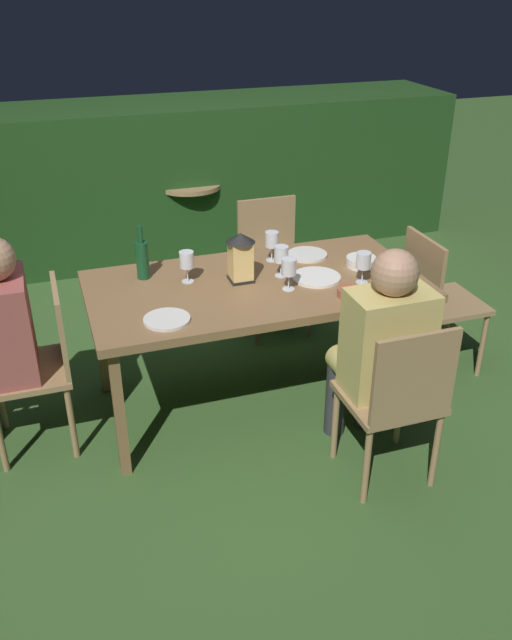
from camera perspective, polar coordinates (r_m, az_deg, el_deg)
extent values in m
plane|color=#385B28|center=(3.87, 0.00, -6.82)|extent=(16.00, 16.00, 0.00)
cube|color=olive|center=(3.51, 0.00, 2.90)|extent=(1.75, 0.90, 0.04)
cube|color=olive|center=(3.23, -11.57, -7.85)|extent=(0.05, 0.05, 0.70)
cube|color=olive|center=(3.70, 13.83, -3.09)|extent=(0.05, 0.05, 0.70)
cube|color=olive|center=(3.87, -13.19, -1.52)|extent=(0.05, 0.05, 0.70)
cube|color=olive|center=(4.27, 8.65, 1.86)|extent=(0.05, 0.05, 0.70)
cube|color=#9E7A51|center=(3.19, 11.25, -6.50)|extent=(0.42, 0.40, 0.03)
cube|color=#9E7A51|center=(2.93, 13.40, -4.82)|extent=(0.40, 0.02, 0.42)
cylinder|color=#9E7A51|center=(3.37, 6.78, -8.72)|extent=(0.03, 0.03, 0.42)
cylinder|color=#9E7A51|center=(3.51, 12.17, -7.46)|extent=(0.03, 0.03, 0.42)
cylinder|color=#9E7A51|center=(3.13, 9.42, -12.21)|extent=(0.03, 0.03, 0.42)
cylinder|color=#9E7A51|center=(3.29, 15.11, -10.65)|extent=(0.03, 0.03, 0.42)
cube|color=tan|center=(3.09, 11.17, -1.86)|extent=(0.38, 0.24, 0.50)
sphere|color=tan|center=(2.94, 11.78, 3.97)|extent=(0.21, 0.21, 0.21)
cylinder|color=tan|center=(3.28, 8.24, -4.55)|extent=(0.13, 0.36, 0.13)
cylinder|color=tan|center=(3.36, 11.01, -3.98)|extent=(0.13, 0.36, 0.13)
cylinder|color=#333338|center=(3.53, 6.84, -6.48)|extent=(0.11, 0.11, 0.45)
cylinder|color=#333338|center=(3.60, 9.46, -5.92)|extent=(0.11, 0.11, 0.45)
cube|color=#9E7A51|center=(4.13, 15.91, 1.43)|extent=(0.40, 0.42, 0.03)
cube|color=#9E7A51|center=(3.94, 14.05, 3.98)|extent=(0.03, 0.40, 0.42)
cylinder|color=#9E7A51|center=(4.45, 16.12, 0.14)|extent=(0.03, 0.03, 0.42)
cylinder|color=#9E7A51|center=(4.20, 18.76, -2.05)|extent=(0.03, 0.03, 0.42)
cylinder|color=#9E7A51|center=(4.28, 12.33, -0.54)|extent=(0.03, 0.03, 0.42)
cylinder|color=#9E7A51|center=(4.02, 14.84, -2.87)|extent=(0.03, 0.03, 0.42)
cube|color=#9E7A51|center=(3.50, -18.92, -4.19)|extent=(0.40, 0.42, 0.03)
cube|color=#9E7A51|center=(3.39, -16.37, -0.49)|extent=(0.03, 0.40, 0.42)
cylinder|color=#9E7A51|center=(3.49, -21.06, -9.24)|extent=(0.03, 0.03, 0.42)
cylinder|color=#9E7A51|center=(3.78, -21.04, -6.05)|extent=(0.03, 0.03, 0.42)
cylinder|color=#9E7A51|center=(3.47, -15.45, -8.44)|extent=(0.03, 0.03, 0.42)
cylinder|color=#9E7A51|center=(3.77, -15.91, -5.30)|extent=(0.03, 0.03, 0.42)
cube|color=#9E4C47|center=(3.38, -20.62, -0.52)|extent=(0.24, 0.38, 0.50)
cube|color=#9E7A51|center=(4.41, 1.68, 4.25)|extent=(0.42, 0.40, 0.03)
cube|color=#9E7A51|center=(4.48, 0.89, 7.80)|extent=(0.40, 0.03, 0.42)
cylinder|color=#9E7A51|center=(4.42, 4.58, 1.03)|extent=(0.03, 0.03, 0.42)
cylinder|color=#9E7A51|center=(4.31, 0.16, 0.33)|extent=(0.03, 0.03, 0.42)
cylinder|color=#9E7A51|center=(4.70, 2.99, 2.82)|extent=(0.03, 0.03, 0.42)
cylinder|color=#9E7A51|center=(4.59, -1.20, 2.21)|extent=(0.03, 0.03, 0.42)
cube|color=black|center=(3.52, -1.31, 3.52)|extent=(0.12, 0.12, 0.01)
cube|color=#F9D17A|center=(3.48, -1.33, 5.13)|extent=(0.11, 0.11, 0.20)
cone|color=black|center=(3.43, -1.35, 7.06)|extent=(0.15, 0.15, 0.05)
cylinder|color=#144723|center=(3.56, -9.68, 5.04)|extent=(0.07, 0.07, 0.20)
cylinder|color=#144723|center=(3.51, -9.86, 7.22)|extent=(0.03, 0.03, 0.09)
cylinder|color=silver|center=(3.58, 2.13, 3.82)|extent=(0.06, 0.06, 0.00)
cylinder|color=silver|center=(3.56, 2.15, 4.43)|extent=(0.01, 0.01, 0.08)
cylinder|color=silver|center=(3.53, 2.17, 5.66)|extent=(0.08, 0.08, 0.08)
cylinder|color=maroon|center=(3.53, 2.16, 5.31)|extent=(0.07, 0.07, 0.03)
cylinder|color=silver|center=(3.52, -5.84, 3.30)|extent=(0.06, 0.06, 0.00)
cylinder|color=silver|center=(3.51, -5.88, 3.92)|extent=(0.01, 0.01, 0.08)
cylinder|color=silver|center=(3.47, -5.94, 5.17)|extent=(0.08, 0.08, 0.08)
cylinder|color=maroon|center=(3.48, -5.92, 4.80)|extent=(0.07, 0.07, 0.03)
cylinder|color=silver|center=(3.54, 9.02, 3.21)|extent=(0.06, 0.06, 0.00)
cylinder|color=silver|center=(3.52, 9.07, 3.83)|extent=(0.01, 0.01, 0.08)
cylinder|color=silver|center=(3.49, 9.17, 5.06)|extent=(0.08, 0.08, 0.08)
cylinder|color=maroon|center=(3.50, 9.14, 4.70)|extent=(0.07, 0.07, 0.03)
cylinder|color=silver|center=(3.77, 1.34, 5.14)|extent=(0.06, 0.06, 0.00)
cylinder|color=silver|center=(3.75, 1.35, 5.73)|extent=(0.01, 0.01, 0.08)
cylinder|color=silver|center=(3.72, 1.36, 6.91)|extent=(0.08, 0.08, 0.08)
cylinder|color=maroon|center=(3.73, 1.36, 6.57)|extent=(0.07, 0.07, 0.03)
cylinder|color=silver|center=(3.43, 2.79, 2.67)|extent=(0.06, 0.06, 0.00)
cylinder|color=silver|center=(3.41, 2.81, 3.31)|extent=(0.01, 0.01, 0.08)
cylinder|color=silver|center=(3.37, 2.84, 4.58)|extent=(0.08, 0.08, 0.08)
cylinder|color=maroon|center=(3.38, 2.83, 4.21)|extent=(0.07, 0.07, 0.03)
cylinder|color=white|center=(3.55, 5.18, 3.66)|extent=(0.26, 0.26, 0.01)
cylinder|color=silver|center=(3.84, 4.39, 5.59)|extent=(0.23, 0.23, 0.01)
cylinder|color=silver|center=(3.14, -7.62, 0.05)|extent=(0.22, 0.22, 0.01)
cylinder|color=#9E5138|center=(3.37, 8.00, 2.36)|extent=(0.13, 0.13, 0.04)
cylinder|color=#424C1E|center=(3.37, 8.01, 2.50)|extent=(0.11, 0.11, 0.01)
cylinder|color=#BCAD8E|center=(3.53, 11.76, 3.29)|extent=(0.12, 0.12, 0.05)
cylinder|color=tan|center=(3.52, 11.78, 3.43)|extent=(0.10, 0.10, 0.02)
cylinder|color=silver|center=(3.73, 8.98, 4.95)|extent=(0.17, 0.17, 0.05)
cylinder|color=#477533|center=(3.73, 8.99, 5.09)|extent=(0.14, 0.14, 0.02)
cylinder|color=#9E7A51|center=(5.57, -5.72, 11.41)|extent=(0.53, 0.53, 0.03)
cylinder|color=#9E7A51|center=(5.67, -5.57, 8.29)|extent=(0.07, 0.07, 0.61)
cylinder|color=#9E7A51|center=(5.77, -5.43, 5.55)|extent=(0.40, 0.40, 0.02)
cylinder|color=#B2B7BF|center=(5.54, -5.77, 12.43)|extent=(0.26, 0.26, 0.17)
cylinder|color=white|center=(5.53, -5.79, 12.85)|extent=(0.23, 0.23, 0.04)
cylinder|color=#195128|center=(5.51, -6.28, 13.27)|extent=(0.07, 0.07, 0.16)
cylinder|color=#195128|center=(5.48, -6.35, 14.53)|extent=(0.03, 0.03, 0.09)
cylinder|color=#1E5B2D|center=(5.54, -5.38, 13.39)|extent=(0.07, 0.07, 0.16)
cylinder|color=#1E5B2D|center=(5.51, -5.44, 14.64)|extent=(0.03, 0.03, 0.09)
cube|color=#1E4219|center=(5.82, -8.02, 11.91)|extent=(5.00, 0.88, 1.23)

